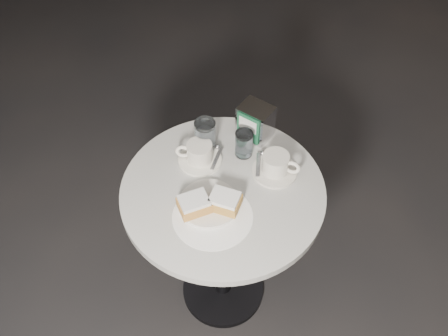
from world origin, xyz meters
TOP-DOWN VIEW (x-y plane):
  - ground at (0.00, 0.00)m, footprint 7.00×7.00m
  - cafe_table at (0.00, 0.00)m, footprint 0.70×0.70m
  - sugar_spill at (-0.01, -0.12)m, footprint 0.30×0.30m
  - beignet_plate at (-0.03, -0.09)m, footprint 0.25×0.25m
  - coffee_cup_left at (-0.11, 0.11)m, footprint 0.18×0.18m
  - coffee_cup_right at (0.16, 0.11)m, footprint 0.18×0.18m
  - water_glass_left at (-0.10, 0.18)m, footprint 0.09×0.09m
  - water_glass_right at (0.04, 0.17)m, footprint 0.07×0.07m
  - napkin_dispenser at (0.06, 0.27)m, footprint 0.14×0.13m

SIDE VIEW (x-z plane):
  - ground at x=0.00m, z-range 0.00..0.00m
  - cafe_table at x=0.00m, z-range 0.17..0.92m
  - sugar_spill at x=-0.01m, z-range 0.74..0.75m
  - beignet_plate at x=-0.03m, z-range 0.74..0.80m
  - coffee_cup_left at x=-0.11m, z-range 0.74..0.82m
  - coffee_cup_right at x=0.16m, z-range 0.74..0.82m
  - water_glass_right at x=0.04m, z-range 0.74..0.85m
  - water_glass_left at x=-0.10m, z-range 0.74..0.87m
  - napkin_dispenser at x=0.06m, z-range 0.75..0.88m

